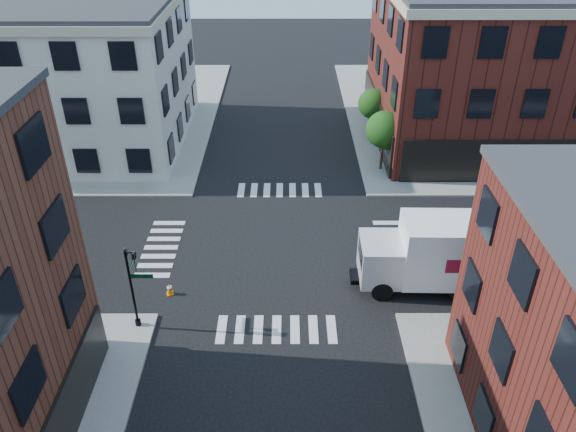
# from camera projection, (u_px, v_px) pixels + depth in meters

# --- Properties ---
(ground) EXTENTS (120.00, 120.00, 0.00)m
(ground) POSITION_uv_depth(u_px,v_px,m) (278.00, 247.00, 33.43)
(ground) COLOR black
(ground) RESTS_ON ground
(sidewalk_ne) EXTENTS (30.00, 30.00, 0.15)m
(sidewalk_ne) POSITION_uv_depth(u_px,v_px,m) (511.00, 115.00, 51.27)
(sidewalk_ne) COLOR gray
(sidewalk_ne) RESTS_ON ground
(sidewalk_nw) EXTENTS (30.00, 30.00, 0.15)m
(sidewalk_nw) POSITION_uv_depth(u_px,v_px,m) (52.00, 115.00, 51.20)
(sidewalk_nw) COLOR gray
(sidewalk_nw) RESTS_ON ground
(building_ne) EXTENTS (25.00, 16.00, 12.00)m
(building_ne) POSITION_uv_depth(u_px,v_px,m) (542.00, 67.00, 43.90)
(building_ne) COLOR #4A1812
(building_ne) RESTS_ON ground
(building_nw) EXTENTS (22.00, 16.00, 11.00)m
(building_nw) POSITION_uv_depth(u_px,v_px,m) (39.00, 74.00, 44.10)
(building_nw) COLOR beige
(building_nw) RESTS_ON ground
(tree_near) EXTENTS (2.69, 2.69, 4.49)m
(tree_near) POSITION_uv_depth(u_px,v_px,m) (385.00, 131.00, 40.25)
(tree_near) COLOR black
(tree_near) RESTS_ON ground
(tree_far) EXTENTS (2.43, 2.43, 4.07)m
(tree_far) POSITION_uv_depth(u_px,v_px,m) (374.00, 105.00, 45.50)
(tree_far) COLOR black
(tree_far) RESTS_ON ground
(signal_pole) EXTENTS (1.29, 1.24, 4.60)m
(signal_pole) POSITION_uv_depth(u_px,v_px,m) (133.00, 280.00, 26.24)
(signal_pole) COLOR black
(signal_pole) RESTS_ON ground
(box_truck) EXTENTS (9.05, 2.91, 4.06)m
(box_truck) POSITION_uv_depth(u_px,v_px,m) (448.00, 254.00, 29.27)
(box_truck) COLOR white
(box_truck) RESTS_ON ground
(traffic_cone) EXTENTS (0.46, 0.46, 0.68)m
(traffic_cone) POSITION_uv_depth(u_px,v_px,m) (170.00, 289.00, 29.61)
(traffic_cone) COLOR orange
(traffic_cone) RESTS_ON ground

